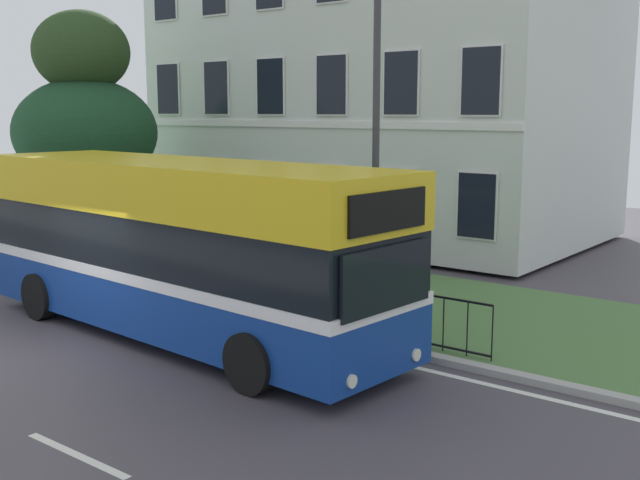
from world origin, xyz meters
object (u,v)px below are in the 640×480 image
evergreen_tree (88,153)px  street_lamp_post (376,98)px  georgian_townhouse (383,42)px  single_decker_bus (180,246)px

evergreen_tree → street_lamp_post: size_ratio=0.94×
evergreen_tree → street_lamp_post: bearing=-7.9°
georgian_townhouse → street_lamp_post: 12.00m
street_lamp_post → georgian_townhouse: bearing=122.9°
evergreen_tree → single_decker_bus: evergreen_tree is taller
georgian_townhouse → street_lamp_post: size_ratio=1.86×
evergreen_tree → single_decker_bus: (8.91, -4.37, -1.25)m
evergreen_tree → street_lamp_post: (11.40, -1.57, 1.48)m
georgian_townhouse → single_decker_bus: size_ratio=1.46×
single_decker_bus → street_lamp_post: 4.63m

